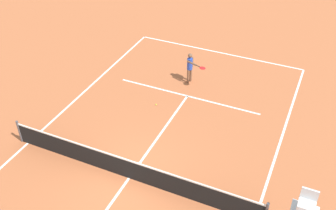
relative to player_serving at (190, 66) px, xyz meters
name	(u,v)px	position (x,y,z in m)	size (l,w,h in m)	color
ground_plane	(129,178)	(-0.35, 7.12, -0.97)	(60.00, 60.00, 0.00)	#B76038
court_lines	(129,178)	(-0.35, 7.12, -0.97)	(9.73, 21.61, 0.01)	white
tennis_net	(128,169)	(-0.35, 7.12, -0.47)	(10.33, 0.10, 1.07)	#4C4C51
player_serving	(190,66)	(0.00, 0.00, 0.00)	(1.17, 0.89, 1.64)	brown
tennis_ball	(156,105)	(0.73, 2.52, -0.94)	(0.07, 0.07, 0.07)	#CCE033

